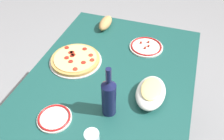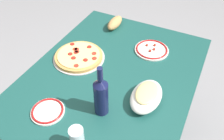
% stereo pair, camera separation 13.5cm
% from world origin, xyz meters
% --- Properties ---
extents(dining_table, '(1.20, 0.92, 0.75)m').
position_xyz_m(dining_table, '(0.00, 0.00, 0.62)').
color(dining_table, '#194C47').
rests_on(dining_table, ground).
extents(pepperoni_pizza, '(0.32, 0.32, 0.03)m').
position_xyz_m(pepperoni_pizza, '(0.04, 0.25, 0.77)').
color(pepperoni_pizza, '#B7B7BC').
rests_on(pepperoni_pizza, dining_table).
extents(baked_pasta_dish, '(0.24, 0.15, 0.08)m').
position_xyz_m(baked_pasta_dish, '(-0.10, -0.24, 0.79)').
color(baked_pasta_dish, white).
rests_on(baked_pasta_dish, dining_table).
extents(wine_bottle, '(0.07, 0.07, 0.28)m').
position_xyz_m(wine_bottle, '(-0.26, -0.07, 0.87)').
color(wine_bottle, '#141942').
rests_on(wine_bottle, dining_table).
extents(water_glass, '(0.06, 0.06, 0.13)m').
position_xyz_m(water_glass, '(-0.48, -0.07, 0.82)').
color(water_glass, silver).
rests_on(water_glass, dining_table).
extents(side_plate_near, '(0.22, 0.22, 0.02)m').
position_xyz_m(side_plate_near, '(0.31, -0.13, 0.76)').
color(side_plate_near, white).
rests_on(side_plate_near, dining_table).
extents(side_plate_far, '(0.17, 0.17, 0.02)m').
position_xyz_m(side_plate_far, '(-0.39, 0.16, 0.76)').
color(side_plate_far, white).
rests_on(side_plate_far, dining_table).
extents(bread_loaf, '(0.18, 0.08, 0.07)m').
position_xyz_m(bread_loaf, '(0.46, 0.20, 0.79)').
color(bread_loaf, tan).
rests_on(bread_loaf, dining_table).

